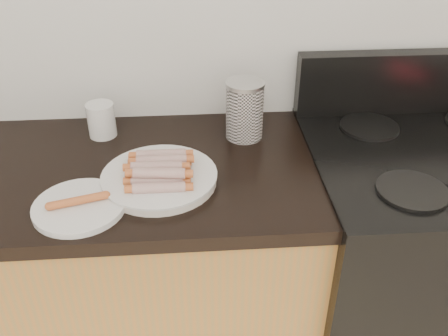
{
  "coord_description": "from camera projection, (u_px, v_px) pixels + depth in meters",
  "views": [
    {
      "loc": [
        0.06,
        0.52,
        1.65
      ],
      "look_at": [
        0.14,
        1.62,
        0.93
      ],
      "focal_mm": 40.0,
      "sensor_mm": 36.0,
      "label": 1
    }
  ],
  "objects": [
    {
      "name": "stove_panel",
      "position": [
        415.0,
        82.0,
        1.59
      ],
      "size": [
        0.76,
        0.06,
        0.2
      ],
      "primitive_type": "cube",
      "color": "black",
      "rests_on": "stove"
    },
    {
      "name": "stove",
      "position": [
        414.0,
        271.0,
        1.66
      ],
      "size": [
        0.76,
        0.65,
        0.91
      ],
      "color": "black",
      "rests_on": "floor"
    },
    {
      "name": "mug",
      "position": [
        101.0,
        120.0,
        1.5
      ],
      "size": [
        0.1,
        0.1,
        0.1
      ],
      "primitive_type": "cylinder",
      "rotation": [
        0.0,
        0.0,
        0.3
      ],
      "color": "white",
      "rests_on": "counter_slab"
    },
    {
      "name": "side_plate",
      "position": [
        79.0,
        207.0,
        1.21
      ],
      "size": [
        0.24,
        0.24,
        0.02
      ],
      "primitive_type": "cylinder",
      "rotation": [
        0.0,
        0.0,
        0.07
      ],
      "color": "silver",
      "rests_on": "counter_slab"
    },
    {
      "name": "canister",
      "position": [
        245.0,
        110.0,
        1.47
      ],
      "size": [
        0.11,
        0.11,
        0.18
      ],
      "rotation": [
        0.0,
        0.0,
        0.2
      ],
      "color": "white",
      "rests_on": "counter_slab"
    },
    {
      "name": "burner_far_left",
      "position": [
        369.0,
        127.0,
        1.54
      ],
      "size": [
        0.18,
        0.18,
        0.01
      ],
      "primitive_type": "cylinder",
      "color": "black",
      "rests_on": "stove"
    },
    {
      "name": "plain_sausages",
      "position": [
        78.0,
        201.0,
        1.2
      ],
      "size": [
        0.14,
        0.06,
        0.02
      ],
      "rotation": [
        0.0,
        0.0,
        0.28
      ],
      "color": "#B15A3C",
      "rests_on": "side_plate"
    },
    {
      "name": "main_plate",
      "position": [
        160.0,
        179.0,
        1.31
      ],
      "size": [
        0.38,
        0.38,
        0.02
      ],
      "primitive_type": "cylinder",
      "rotation": [
        0.0,
        0.0,
        0.3
      ],
      "color": "silver",
      "rests_on": "counter_slab"
    },
    {
      "name": "hotdog_pile",
      "position": [
        159.0,
        168.0,
        1.29
      ],
      "size": [
        0.13,
        0.18,
        0.05
      ],
      "rotation": [
        0.0,
        0.0,
        -0.06
      ],
      "color": "#9E4838",
      "rests_on": "main_plate"
    },
    {
      "name": "burner_near_left",
      "position": [
        412.0,
        191.0,
        1.25
      ],
      "size": [
        0.18,
        0.18,
        0.01
      ],
      "primitive_type": "cylinder",
      "color": "black",
      "rests_on": "stove"
    }
  ]
}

